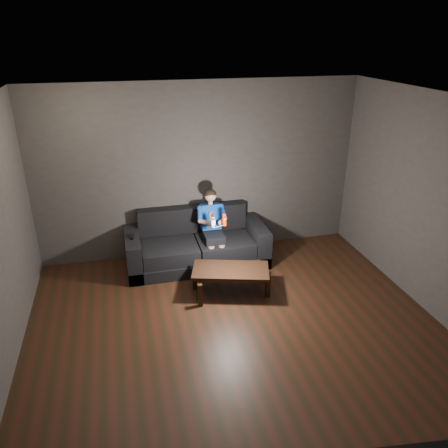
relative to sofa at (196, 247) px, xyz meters
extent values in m
plane|color=black|center=(0.16, -2.07, -0.27)|extent=(5.00, 5.00, 0.00)
cube|color=#3B3632|center=(0.16, 0.43, 1.08)|extent=(5.00, 0.04, 2.70)
cube|color=#3B3632|center=(0.16, -4.57, 1.08)|extent=(5.00, 0.04, 2.70)
cube|color=white|center=(0.16, -2.07, 2.43)|extent=(5.00, 5.00, 0.02)
cube|color=black|center=(0.00, -0.03, -0.18)|extent=(2.13, 0.92, 0.18)
cube|color=black|center=(-0.43, -0.13, 0.03)|extent=(0.83, 0.65, 0.22)
cube|color=black|center=(0.43, -0.13, 0.03)|extent=(0.83, 0.65, 0.22)
cube|color=black|center=(0.00, 0.32, 0.35)|extent=(1.70, 0.21, 0.42)
cube|color=black|center=(-0.96, -0.03, 0.02)|extent=(0.21, 0.92, 0.58)
cube|color=black|center=(0.96, -0.03, 0.02)|extent=(0.21, 0.92, 0.58)
cube|color=black|center=(0.24, -0.15, 0.21)|extent=(0.29, 0.37, 0.14)
cube|color=#1A45A2|center=(0.24, 0.05, 0.47)|extent=(0.29, 0.21, 0.41)
cube|color=yellow|center=(0.24, -0.04, 0.53)|extent=(0.09, 0.09, 0.10)
cube|color=#C10E38|center=(0.24, -0.04, 0.53)|extent=(0.06, 0.06, 0.06)
cylinder|color=tan|center=(0.24, 0.05, 0.70)|extent=(0.07, 0.07, 0.06)
sphere|color=tan|center=(0.24, 0.05, 0.81)|extent=(0.18, 0.18, 0.18)
ellipsoid|color=black|center=(0.24, 0.06, 0.83)|extent=(0.19, 0.19, 0.16)
cylinder|color=#1A45A2|center=(0.06, -0.01, 0.54)|extent=(0.08, 0.22, 0.19)
cylinder|color=#1A45A2|center=(0.42, -0.01, 0.54)|extent=(0.08, 0.22, 0.19)
cylinder|color=tan|center=(0.11, -0.17, 0.50)|extent=(0.14, 0.23, 0.10)
cylinder|color=tan|center=(0.38, -0.17, 0.50)|extent=(0.14, 0.23, 0.10)
sphere|color=tan|center=(0.17, -0.26, 0.49)|extent=(0.08, 0.08, 0.08)
sphere|color=tan|center=(0.32, -0.26, 0.49)|extent=(0.08, 0.08, 0.08)
cylinder|color=tan|center=(0.16, -0.34, -0.01)|extent=(0.09, 0.09, 0.33)
cylinder|color=tan|center=(0.32, -0.34, -0.01)|extent=(0.09, 0.09, 0.33)
cube|color=red|center=(0.32, -0.47, 0.63)|extent=(0.05, 0.07, 0.18)
cube|color=maroon|center=(0.32, -0.50, 0.68)|extent=(0.03, 0.01, 0.03)
cylinder|color=white|center=(0.32, -0.50, 0.62)|extent=(0.02, 0.01, 0.02)
ellipsoid|color=white|center=(0.17, -0.47, 0.60)|extent=(0.09, 0.11, 0.17)
cylinder|color=black|center=(0.17, -0.51, 0.66)|extent=(0.03, 0.01, 0.03)
cube|color=black|center=(-0.96, -0.08, 0.33)|extent=(0.05, 0.16, 0.03)
cube|color=black|center=(-0.96, -0.03, 0.34)|extent=(0.02, 0.02, 0.00)
cube|color=black|center=(0.30, -0.96, 0.08)|extent=(1.13, 0.78, 0.05)
cube|color=black|center=(-0.17, -1.17, -0.10)|extent=(0.06, 0.06, 0.33)
cube|color=black|center=(0.76, -1.17, -0.10)|extent=(0.06, 0.06, 0.33)
cube|color=black|center=(-0.17, -0.75, -0.10)|extent=(0.06, 0.06, 0.33)
cube|color=black|center=(0.76, -0.75, -0.10)|extent=(0.06, 0.06, 0.33)
camera|label=1|loc=(-1.03, -5.94, 3.08)|focal=35.00mm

